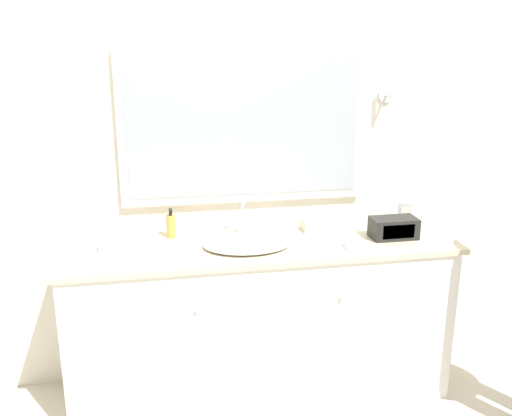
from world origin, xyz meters
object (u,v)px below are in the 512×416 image
Objects in this scene: sink_basin at (247,242)px; appliance_box at (394,228)px; soap_bottle at (171,226)px; picture_frame at (405,216)px.

sink_basin is 0.82m from appliance_box.
soap_bottle is 0.67× the size of appliance_box.
soap_bottle is 1.34m from picture_frame.
soap_bottle reaches higher than appliance_box.
picture_frame is at bearing -3.15° from soap_bottle.
picture_frame is (0.95, 0.13, 0.05)m from sink_basin.
soap_bottle is 1.23m from appliance_box.
picture_frame is at bearing 49.32° from appliance_box.
soap_bottle is 1.16× the size of picture_frame.
soap_bottle is (-0.39, 0.20, 0.05)m from sink_basin.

